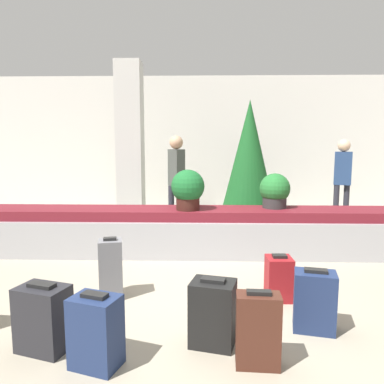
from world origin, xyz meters
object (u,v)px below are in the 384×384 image
object	(u,v)px
suitcase_4	(213,313)
suitcase_6	(279,278)
suitcase_5	(96,332)
traveler_2	(176,174)
potted_plant_1	(275,191)
suitcase_1	(314,301)
traveler_0	(250,168)
suitcase_2	(111,269)
suitcase_0	(43,318)
decorated_tree	(249,163)
traveler_1	(343,174)
potted_plant_0	(188,189)
suitcase_7	(258,330)
pillar	(130,145)

from	to	relation	value
suitcase_4	suitcase_6	bearing A→B (deg)	65.77
suitcase_5	traveler_2	world-z (taller)	traveler_2
suitcase_5	potted_plant_1	world-z (taller)	potted_plant_1
suitcase_1	traveler_0	distance (m)	5.11
suitcase_5	potted_plant_1	distance (m)	3.61
suitcase_2	traveler_0	distance (m)	4.90
suitcase_0	traveler_0	bearing A→B (deg)	84.36
traveler_2	decorated_tree	xyz separation A→B (m)	(1.32, -0.14, 0.21)
suitcase_1	traveler_1	bearing A→B (deg)	79.87
traveler_1	decorated_tree	xyz separation A→B (m)	(-1.94, -0.70, 0.26)
decorated_tree	suitcase_0	bearing A→B (deg)	-118.05
traveler_1	suitcase_0	bearing A→B (deg)	-112.23
suitcase_1	traveler_0	world-z (taller)	traveler_0
suitcase_1	suitcase_6	bearing A→B (deg)	117.78
potted_plant_0	traveler_2	size ratio (longest dim) A/B	0.33
traveler_1	traveler_2	world-z (taller)	traveler_2
suitcase_6	decorated_tree	world-z (taller)	decorated_tree
suitcase_1	traveler_1	size ratio (longest dim) A/B	0.33
potted_plant_1	suitcase_5	bearing A→B (deg)	-121.89
traveler_0	decorated_tree	world-z (taller)	decorated_tree
suitcase_4	decorated_tree	size ratio (longest dim) A/B	0.24
suitcase_4	traveler_2	world-z (taller)	traveler_2
suitcase_7	traveler_1	world-z (taller)	traveler_1
suitcase_0	suitcase_5	bearing A→B (deg)	-5.89
suitcase_1	suitcase_4	world-z (taller)	suitcase_4
traveler_1	suitcase_5	bearing A→B (deg)	-107.45
suitcase_4	traveler_2	distance (m)	4.09
pillar	traveler_2	size ratio (longest dim) A/B	1.80
traveler_0	suitcase_5	bearing A→B (deg)	80.61
suitcase_0	potted_plant_0	xyz separation A→B (m)	(1.06, 2.60, 0.72)
suitcase_0	suitcase_7	bearing A→B (deg)	11.79
suitcase_4	potted_plant_0	bearing A→B (deg)	110.90
suitcase_7	potted_plant_1	bearing A→B (deg)	80.67
suitcase_0	decorated_tree	xyz separation A→B (m)	(2.11, 3.96, 1.02)
suitcase_2	traveler_0	xyz separation A→B (m)	(2.03, 4.39, 0.78)
pillar	potted_plant_0	xyz separation A→B (m)	(1.21, -1.96, -0.62)
suitcase_0	suitcase_1	xyz separation A→B (m)	(2.26, 0.38, 0.00)
suitcase_2	suitcase_1	bearing A→B (deg)	-30.72
suitcase_5	decorated_tree	size ratio (longest dim) A/B	0.24
potted_plant_0	traveler_2	world-z (taller)	traveler_2
suitcase_6	traveler_1	bearing A→B (deg)	60.33
suitcase_0	traveler_2	world-z (taller)	traveler_2
suitcase_2	traveler_2	size ratio (longest dim) A/B	0.37
potted_plant_0	traveler_0	world-z (taller)	traveler_0
suitcase_6	suitcase_4	bearing A→B (deg)	-129.43
traveler_1	decorated_tree	bearing A→B (deg)	-141.40
pillar	traveler_1	world-z (taller)	pillar
potted_plant_0	traveler_1	xyz separation A→B (m)	(2.99, 2.05, 0.05)
suitcase_6	traveler_1	distance (m)	4.19
suitcase_7	potted_plant_1	xyz separation A→B (m)	(0.67, 2.98, 0.65)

